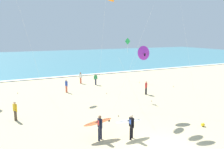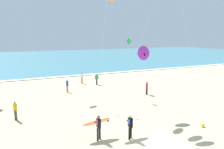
{
  "view_description": "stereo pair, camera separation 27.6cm",
  "coord_description": "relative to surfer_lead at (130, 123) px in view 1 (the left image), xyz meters",
  "views": [
    {
      "loc": [
        -7.87,
        -9.55,
        6.87
      ],
      "look_at": [
        0.27,
        7.95,
        3.32
      ],
      "focal_mm": 35.03,
      "sensor_mm": 36.0,
      "label": 1
    },
    {
      "loc": [
        -7.62,
        -9.67,
        6.87
      ],
      "look_at": [
        0.27,
        7.95,
        3.32
      ],
      "focal_mm": 35.03,
      "sensor_mm": 36.0,
      "label": 2
    }
  ],
  "objects": [
    {
      "name": "ocean_water",
      "position": [
        0.98,
        53.06,
        -1.0
      ],
      "size": [
        160.0,
        60.0,
        0.08
      ],
      "primitive_type": "cube",
      "color": "teal",
      "rests_on": "ground"
    },
    {
      "name": "beach_ball",
      "position": [
        5.93,
        -0.71,
        -0.9
      ],
      "size": [
        0.28,
        0.28,
        0.28
      ],
      "primitive_type": "sphere",
      "color": "yellow",
      "rests_on": "ground"
    },
    {
      "name": "shoreline_foam",
      "position": [
        0.98,
        23.36,
        -0.95
      ],
      "size": [
        160.0,
        0.93,
        0.01
      ],
      "primitive_type": "cube",
      "color": "white",
      "rests_on": "ocean_water"
    },
    {
      "name": "surfer_lead",
      "position": [
        0.0,
        0.0,
        0.0
      ],
      "size": [
        1.97,
        0.91,
        1.71
      ],
      "color": "black",
      "rests_on": "ground"
    },
    {
      "name": "kite_diamond_emerald_close",
      "position": [
        8.96,
        16.56,
        4.56
      ],
      "size": [
        1.1,
        2.67,
        6.38
      ],
      "color": "green",
      "rests_on": "ground"
    },
    {
      "name": "surfer_trailing",
      "position": [
        -1.96,
        0.74,
        0.01
      ],
      "size": [
        2.05,
        0.96,
        1.71
      ],
      "color": "black",
      "rests_on": "ground"
    },
    {
      "name": "bystander_white_top",
      "position": [
        1.87,
        17.47,
        -0.23
      ],
      "size": [
        0.39,
        0.37,
        1.59
      ],
      "color": "#D8593F",
      "rests_on": "ground"
    },
    {
      "name": "kite_delta_violet_mid",
      "position": [
        3.47,
        3.88,
        4.25
      ],
      "size": [
        3.1,
        0.44,
        5.92
      ],
      "color": "purple",
      "rests_on": "ground"
    },
    {
      "name": "bystander_yellow_top",
      "position": [
        -6.9,
        6.55,
        -0.23
      ],
      "size": [
        0.32,
        0.44,
        1.59
      ],
      "color": "#4C3D2D",
      "rests_on": "ground"
    },
    {
      "name": "bystander_green_top",
      "position": [
        3.48,
        15.75,
        -0.23
      ],
      "size": [
        0.49,
        0.25,
        1.59
      ],
      "color": "#2D334C",
      "rests_on": "ground"
    },
    {
      "name": "bystander_red_top",
      "position": [
        7.04,
        8.67,
        -0.23
      ],
      "size": [
        0.4,
        0.35,
        1.59
      ],
      "color": "black",
      "rests_on": "ground"
    },
    {
      "name": "bystander_blue_top",
      "position": [
        -1.12,
        13.46,
        -0.23
      ],
      "size": [
        0.27,
        0.48,
        1.59
      ],
      "color": "#D8593F",
      "rests_on": "ground"
    }
  ]
}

